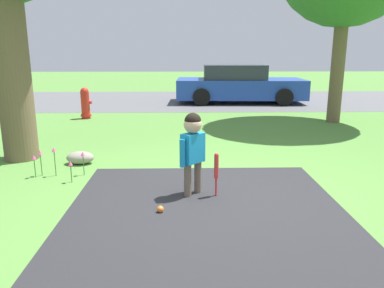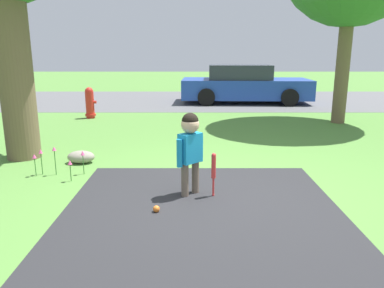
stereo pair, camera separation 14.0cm
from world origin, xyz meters
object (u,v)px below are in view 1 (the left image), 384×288
(baseball_bat, at_px, (216,168))
(parked_car, at_px, (239,85))
(fire_hydrant, at_px, (85,103))
(child, at_px, (193,142))
(sports_ball, at_px, (160,209))

(baseball_bat, distance_m, parked_car, 9.05)
(baseball_bat, height_order, fire_hydrant, fire_hydrant)
(child, distance_m, baseball_bat, 0.43)
(fire_hydrant, bearing_deg, parked_car, 35.41)
(sports_ball, relative_size, parked_car, 0.02)
(fire_hydrant, height_order, parked_car, parked_car)
(baseball_bat, relative_size, fire_hydrant, 0.67)
(fire_hydrant, bearing_deg, baseball_bat, -61.95)
(sports_ball, xyz_separation_m, fire_hydrant, (-2.35, 6.13, 0.37))
(child, height_order, baseball_bat, child)
(fire_hydrant, relative_size, parked_car, 0.18)
(baseball_bat, relative_size, sports_ball, 7.20)
(fire_hydrant, distance_m, parked_car, 5.62)
(child, height_order, sports_ball, child)
(baseball_bat, distance_m, fire_hydrant, 6.41)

